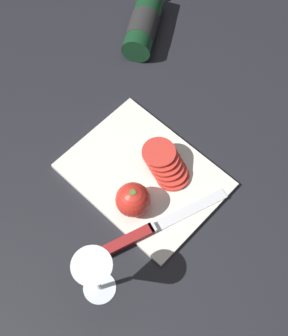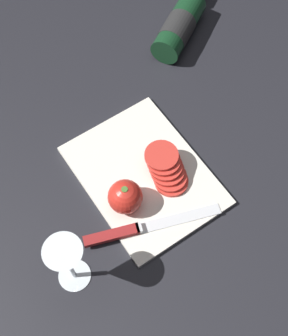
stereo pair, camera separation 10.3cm
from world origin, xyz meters
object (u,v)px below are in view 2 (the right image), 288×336
object	(u,v)px
wine_bottle	(181,24)
whole_tomato	(125,197)
tomato_slice_stack_near	(166,169)
knife	(126,232)
wine_glass	(67,260)

from	to	relation	value
wine_bottle	whole_tomato	size ratio (longest dim) A/B	4.01
wine_bottle	tomato_slice_stack_near	size ratio (longest dim) A/B	2.48
whole_tomato	tomato_slice_stack_near	size ratio (longest dim) A/B	0.62
wine_bottle	knife	distance (m)	0.59
wine_bottle	wine_glass	world-z (taller)	wine_glass
knife	tomato_slice_stack_near	size ratio (longest dim) A/B	2.37
wine_glass	wine_bottle	bearing A→B (deg)	-54.07
knife	whole_tomato	bearing A→B (deg)	76.19
knife	tomato_slice_stack_near	bearing A→B (deg)	42.62
whole_tomato	wine_glass	bearing A→B (deg)	112.46
wine_glass	tomato_slice_stack_near	distance (m)	0.31
wine_bottle	tomato_slice_stack_near	distance (m)	0.43
whole_tomato	knife	xyz separation A→B (m)	(-0.06, 0.04, -0.03)
knife	wine_glass	bearing A→B (deg)	-154.72
whole_tomato	wine_bottle	bearing A→B (deg)	-49.29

